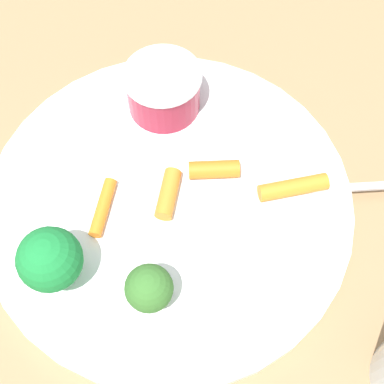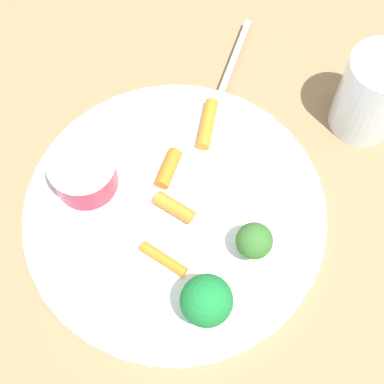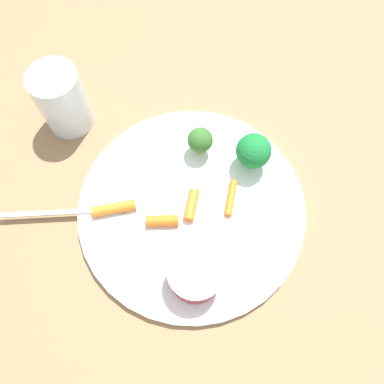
% 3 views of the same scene
% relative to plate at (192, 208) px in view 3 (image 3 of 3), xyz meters
% --- Properties ---
extents(ground_plane, '(2.40, 2.40, 0.00)m').
position_rel_plate_xyz_m(ground_plane, '(0.00, 0.00, -0.01)').
color(ground_plane, '#93704B').
extents(plate, '(0.30, 0.30, 0.01)m').
position_rel_plate_xyz_m(plate, '(0.00, 0.00, 0.00)').
color(plate, white).
rests_on(plate, ground_plane).
extents(sauce_cup, '(0.07, 0.07, 0.04)m').
position_rel_plate_xyz_m(sauce_cup, '(-0.09, -0.00, 0.03)').
color(sauce_cup, maroon).
rests_on(sauce_cup, plate).
extents(broccoli_floret_0, '(0.03, 0.03, 0.05)m').
position_rel_plate_xyz_m(broccoli_floret_0, '(0.08, -0.02, 0.03)').
color(broccoli_floret_0, '#9BB85B').
rests_on(broccoli_floret_0, plate).
extents(broccoli_floret_1, '(0.05, 0.05, 0.06)m').
position_rel_plate_xyz_m(broccoli_floret_1, '(0.06, -0.08, 0.04)').
color(broccoli_floret_1, '#7FB25C').
rests_on(broccoli_floret_1, plate).
extents(carrot_stick_0, '(0.04, 0.02, 0.01)m').
position_rel_plate_xyz_m(carrot_stick_0, '(-0.00, -0.00, 0.01)').
color(carrot_stick_0, orange).
rests_on(carrot_stick_0, plate).
extents(carrot_stick_1, '(0.05, 0.02, 0.01)m').
position_rel_plate_xyz_m(carrot_stick_1, '(0.01, -0.05, 0.01)').
color(carrot_stick_1, orange).
rests_on(carrot_stick_1, plate).
extents(carrot_stick_2, '(0.02, 0.04, 0.01)m').
position_rel_plate_xyz_m(carrot_stick_2, '(-0.02, 0.04, 0.01)').
color(carrot_stick_2, orange).
rests_on(carrot_stick_2, plate).
extents(carrot_stick_3, '(0.02, 0.06, 0.01)m').
position_rel_plate_xyz_m(carrot_stick_3, '(-0.00, 0.10, 0.01)').
color(carrot_stick_3, orange).
rests_on(carrot_stick_3, plate).
extents(fork, '(0.01, 0.16, 0.00)m').
position_rel_plate_xyz_m(fork, '(-0.00, 0.17, 0.01)').
color(fork, '#B4B0B1').
rests_on(fork, plate).
extents(drinking_glass, '(0.07, 0.07, 0.10)m').
position_rel_plate_xyz_m(drinking_glass, '(0.15, 0.17, 0.04)').
color(drinking_glass, silver).
rests_on(drinking_glass, ground_plane).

